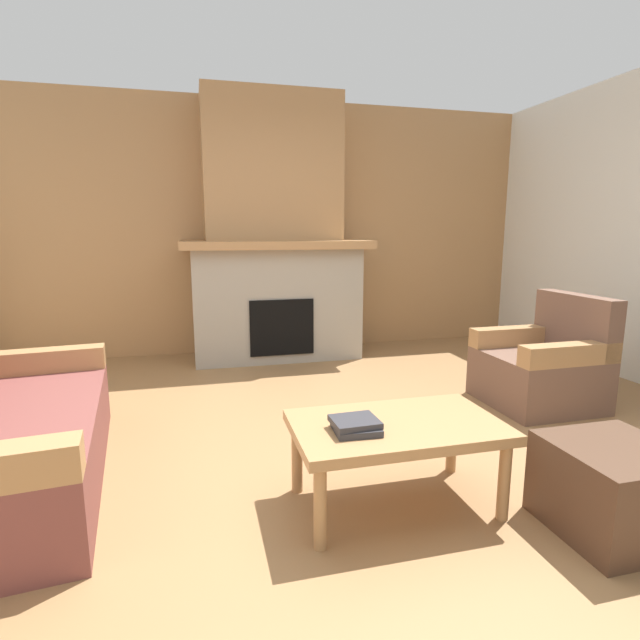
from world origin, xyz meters
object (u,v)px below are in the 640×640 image
ottoman (613,489)px  fireplace (274,247)px  armchair (543,367)px  coffee_table (396,433)px

ottoman → fireplace: bearing=105.3°
fireplace → ottoman: fireplace is taller
armchair → fireplace: bearing=131.5°
coffee_table → armchair: bearing=32.3°
armchair → ottoman: 1.70m
fireplace → coffee_table: size_ratio=2.70×
coffee_table → ottoman: 0.98m
armchair → ottoman: armchair is taller
fireplace → coffee_table: fireplace is taller
fireplace → armchair: 2.80m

